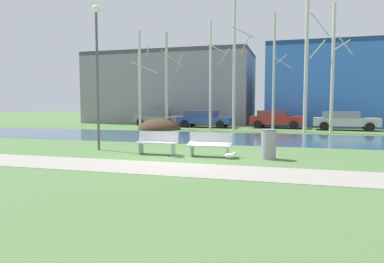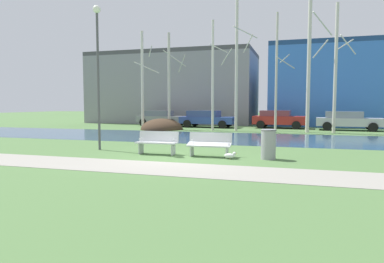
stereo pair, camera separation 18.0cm
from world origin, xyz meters
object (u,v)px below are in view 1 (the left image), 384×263
parked_sedan_second_blue (204,118)px  parked_hatch_third_red (276,119)px  trash_bin (269,144)px  bench_left (157,142)px  seagull (231,155)px  parked_van_nearest_grey (158,118)px  streetlamp (97,56)px  bench_right (210,144)px  parked_wagon_fourth_silver (344,120)px

parked_sedan_second_blue → parked_hatch_third_red: 5.80m
parked_hatch_third_red → trash_bin: bearing=-88.5°
bench_left → parked_hatch_third_red: bearing=77.0°
bench_left → seagull: bench_left is taller
seagull → trash_bin: bearing=17.1°
trash_bin → parked_van_nearest_grey: bearing=122.9°
bench_left → streetlamp: size_ratio=0.27×
streetlamp → parked_sedan_second_blue: 15.46m
bench_right → seagull: bearing=-25.8°
bench_right → parked_van_nearest_grey: 18.55m
parked_van_nearest_grey → parked_wagon_fourth_silver: size_ratio=0.95×
bench_left → bench_right: size_ratio=1.00×
seagull → parked_wagon_fourth_silver: (5.79, 15.72, 0.61)m
trash_bin → parked_wagon_fourth_silver: 15.98m
bench_right → trash_bin: trash_bin is taller
seagull → bench_left: bearing=172.0°
trash_bin → seagull: bearing=-162.9°
seagull → parked_van_nearest_grey: bearing=119.1°
trash_bin → parked_sedan_second_blue: bearing=111.6°
parked_van_nearest_grey → parked_hatch_third_red: bearing=-1.3°
trash_bin → parked_sedan_second_blue: (-6.20, 15.64, 0.20)m
parked_sedan_second_blue → parked_wagon_fourth_silver: parked_wagon_fourth_silver is taller
parked_van_nearest_grey → bench_left: bearing=-68.5°
trash_bin → parked_hatch_third_red: 16.25m
trash_bin → seagull: size_ratio=2.27×
bench_right → parked_van_nearest_grey: bearing=117.4°
parked_hatch_third_red → bench_left: bearing=-103.0°
bench_left → parked_hatch_third_red: size_ratio=0.38×
parked_sedan_second_blue → bench_left: bearing=-82.6°
bench_right → parked_sedan_second_blue: (-4.09, 15.62, 0.27)m
bench_left → parked_hatch_third_red: (3.74, 16.22, 0.29)m
streetlamp → parked_hatch_third_red: 17.32m
parked_van_nearest_grey → parked_sedan_second_blue: size_ratio=0.95×
bench_left → parked_sedan_second_blue: bearing=97.4°
seagull → parked_hatch_third_red: parked_hatch_third_red is taller
streetlamp → parked_wagon_fourth_silver: 19.03m
parked_van_nearest_grey → parked_sedan_second_blue: bearing=-10.7°
parked_hatch_third_red → parked_van_nearest_grey: bearing=178.7°
parked_sedan_second_blue → streetlamp: bearing=-93.0°
bench_right → parked_wagon_fourth_silver: parked_wagon_fourth_silver is taller
parked_sedan_second_blue → parked_wagon_fourth_silver: bearing=-1.7°
bench_left → seagull: 2.95m
bench_left → trash_bin: (4.17, -0.02, 0.07)m
streetlamp → trash_bin: bearing=-4.3°
bench_left → parked_wagon_fourth_silver: parked_wagon_fourth_silver is taller
bench_right → parked_van_nearest_grey: (-8.54, 16.46, 0.25)m
parked_van_nearest_grey → parked_sedan_second_blue: parked_sedan_second_blue is taller
bench_left → bench_right: same height
streetlamp → seagull: bearing=-9.1°
trash_bin → streetlamp: size_ratio=0.18×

